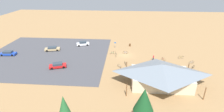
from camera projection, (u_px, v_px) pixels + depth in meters
The scene contains 21 objects.
ground at pixel (125, 55), 53.75m from camera, with size 160.00×160.00×0.00m, color #937047.
parking_lot_asphalt at pixel (48, 55), 53.73m from camera, with size 36.47×32.32×0.05m, color #424247.
bike_pavilion at pixel (161, 73), 37.80m from camera, with size 15.43×10.30×4.93m.
trash_bin at pixel (130, 45), 60.50m from camera, with size 0.60×0.60×0.90m, color brown.
lot_sign at pixel (115, 44), 58.57m from camera, with size 0.56×0.08×2.20m.
pine_far_east at pixel (65, 110), 24.99m from camera, with size 2.66×2.66×6.79m.
pine_east at pixel (144, 100), 26.17m from camera, with size 3.18×3.18×6.90m.
bicycle_white_yard_center at pixel (119, 66), 46.08m from camera, with size 1.10×1.27×0.82m.
bicycle_red_edge_south at pixel (163, 59), 50.16m from camera, with size 0.85×1.48×0.78m.
bicycle_blue_yard_right at pixel (125, 52), 54.49m from camera, with size 1.75×0.48×0.89m.
bicycle_orange_mid_cluster at pixel (125, 63), 47.65m from camera, with size 0.48×1.61×0.79m.
bicycle_teal_by_bin at pixel (116, 55), 52.82m from camera, with size 0.48×1.82×0.93m.
bicycle_yellow_near_porch at pixel (181, 57), 51.19m from camera, with size 1.76×0.48×0.84m.
bicycle_green_yard_left at pixel (113, 53), 54.29m from camera, with size 1.73×0.50×0.83m.
bicycle_black_lone_west at pixel (193, 67), 45.41m from camera, with size 1.22×1.27×0.87m.
bicycle_silver_back_row at pixel (192, 62), 48.20m from camera, with size 1.55×0.66×0.79m.
car_white_near_entry at pixel (83, 43), 60.91m from camera, with size 4.67×3.03×1.49m.
car_blue_far_end at pixel (8, 53), 53.14m from camera, with size 4.78×2.08×1.37m.
car_tan_aisle_side at pixel (52, 49), 56.62m from camera, with size 5.07×2.91×1.32m.
car_red_end_stall at pixel (58, 65), 45.71m from camera, with size 4.73×3.12×1.38m.
visitor_by_pavilion at pixel (153, 58), 49.76m from camera, with size 0.36×0.37×1.75m.
Camera 1 is at (0.36, 49.36, 21.68)m, focal length 27.80 mm.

